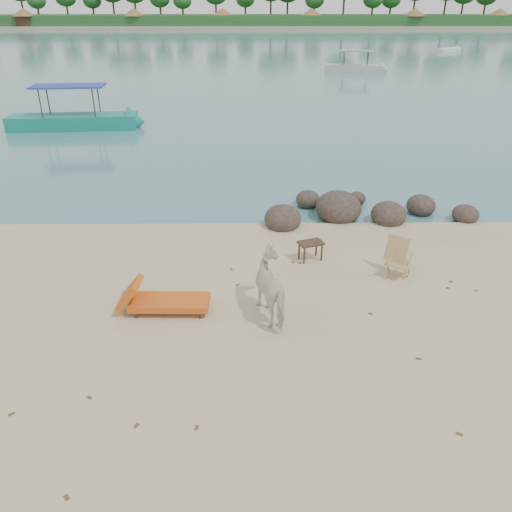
{
  "coord_description": "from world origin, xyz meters",
  "views": [
    {
      "loc": [
        -0.69,
        -7.25,
        5.7
      ],
      "look_at": [
        -0.59,
        2.0,
        1.0
      ],
      "focal_mm": 35.0,
      "sensor_mm": 36.0,
      "label": 1
    }
  ],
  "objects_px": {
    "boulders": "(352,211)",
    "boat_near": "(69,93)",
    "cow": "(275,289)",
    "deck_chair": "(399,261)",
    "side_table": "(310,252)",
    "lounge_chair": "(170,299)"
  },
  "relations": [
    {
      "from": "boulders",
      "to": "lounge_chair",
      "type": "height_order",
      "value": "boulders"
    },
    {
      "from": "cow",
      "to": "deck_chair",
      "type": "relative_size",
      "value": 1.73
    },
    {
      "from": "cow",
      "to": "deck_chair",
      "type": "bearing_deg",
      "value": -171.19
    },
    {
      "from": "deck_chair",
      "to": "boat_near",
      "type": "bearing_deg",
      "value": 163.25
    },
    {
      "from": "cow",
      "to": "side_table",
      "type": "bearing_deg",
      "value": -131.58
    },
    {
      "from": "deck_chair",
      "to": "boulders",
      "type": "bearing_deg",
      "value": 131.1
    },
    {
      "from": "deck_chair",
      "to": "lounge_chair",
      "type": "bearing_deg",
      "value": -129.44
    },
    {
      "from": "cow",
      "to": "boat_near",
      "type": "distance_m",
      "value": 19.83
    },
    {
      "from": "cow",
      "to": "boulders",
      "type": "bearing_deg",
      "value": -135.36
    },
    {
      "from": "side_table",
      "to": "boat_near",
      "type": "height_order",
      "value": "boat_near"
    },
    {
      "from": "side_table",
      "to": "boat_near",
      "type": "relative_size",
      "value": 0.08
    },
    {
      "from": "boulders",
      "to": "boat_near",
      "type": "height_order",
      "value": "boat_near"
    },
    {
      "from": "side_table",
      "to": "lounge_chair",
      "type": "distance_m",
      "value": 3.86
    },
    {
      "from": "lounge_chair",
      "to": "side_table",
      "type": "bearing_deg",
      "value": 37.29
    },
    {
      "from": "side_table",
      "to": "lounge_chair",
      "type": "relative_size",
      "value": 0.29
    },
    {
      "from": "deck_chair",
      "to": "side_table",
      "type": "bearing_deg",
      "value": -168.9
    },
    {
      "from": "cow",
      "to": "deck_chair",
      "type": "distance_m",
      "value": 3.32
    },
    {
      "from": "boulders",
      "to": "boat_near",
      "type": "distance_m",
      "value": 17.15
    },
    {
      "from": "lounge_chair",
      "to": "deck_chair",
      "type": "bearing_deg",
      "value": 16.96
    },
    {
      "from": "cow",
      "to": "boat_near",
      "type": "xyz_separation_m",
      "value": [
        -9.5,
        17.37,
        1.08
      ]
    },
    {
      "from": "lounge_chair",
      "to": "boulders",
      "type": "bearing_deg",
      "value": 48.77
    },
    {
      "from": "lounge_chair",
      "to": "deck_chair",
      "type": "xyz_separation_m",
      "value": [
        5.06,
        1.4,
        0.14
      ]
    }
  ]
}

